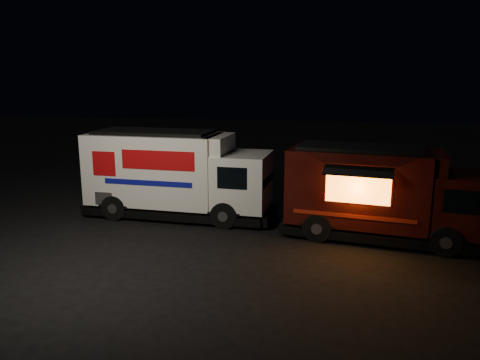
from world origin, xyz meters
TOP-DOWN VIEW (x-y plane):
  - ground at (0.00, 0.00)m, footprint 80.00×80.00m
  - white_truck at (-1.39, 2.11)m, footprint 6.63×2.50m
  - red_truck at (5.32, 1.08)m, footprint 6.19×3.03m

SIDE VIEW (x-z plane):
  - ground at x=0.00m, z-range 0.00..0.00m
  - red_truck at x=5.32m, z-range 0.00..2.76m
  - white_truck at x=-1.39m, z-range 0.00..2.97m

